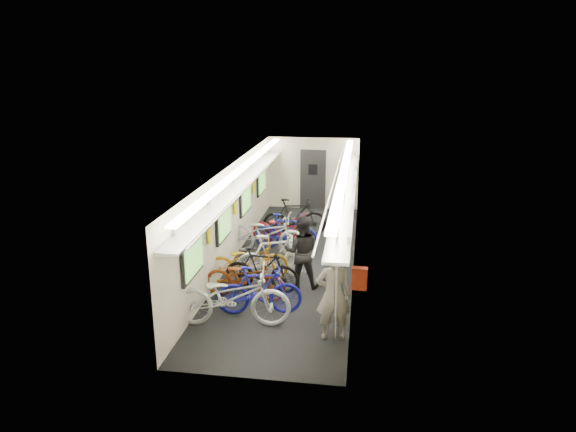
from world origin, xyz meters
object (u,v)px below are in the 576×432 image
(bicycle_1, at_px, (259,290))
(passenger_mid, at_px, (302,252))
(bicycle_0, at_px, (232,297))
(backpack, at_px, (359,278))
(passenger_near, at_px, (333,295))

(bicycle_1, bearing_deg, passenger_mid, -35.30)
(bicycle_0, bearing_deg, passenger_mid, -35.72)
(bicycle_1, distance_m, backpack, 2.27)
(passenger_mid, bearing_deg, bicycle_0, 59.53)
(passenger_near, distance_m, backpack, 0.66)
(backpack, bearing_deg, bicycle_0, 174.29)
(bicycle_1, height_order, backpack, backpack)
(passenger_mid, xyz_separation_m, backpack, (1.25, -2.37, 0.47))
(bicycle_1, bearing_deg, bicycle_0, 129.35)
(bicycle_0, xyz_separation_m, bicycle_1, (0.42, 0.50, -0.07))
(bicycle_1, height_order, passenger_mid, passenger_mid)
(bicycle_0, relative_size, backpack, 5.76)
(bicycle_1, bearing_deg, passenger_near, -126.79)
(passenger_mid, distance_m, backpack, 2.72)
(bicycle_0, bearing_deg, passenger_near, -103.23)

